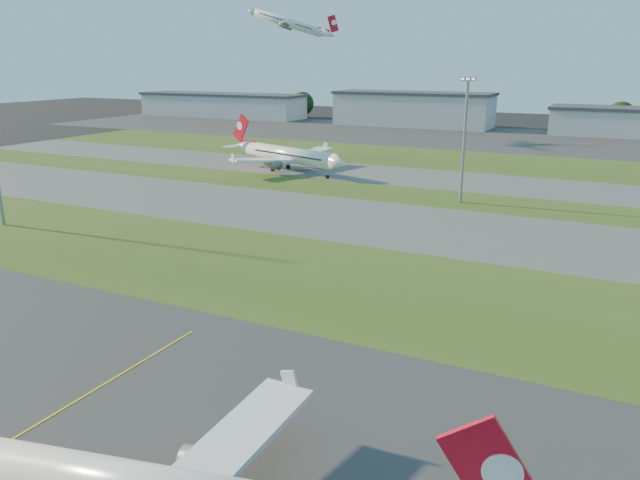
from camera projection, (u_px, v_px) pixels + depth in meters
The scene contains 15 objects.
grass_strip_a at pixel (259, 268), 90.38m from camera, with size 300.00×34.00×0.01m, color #334B19.
taxiway_a at pixel (352, 218), 118.71m from camera, with size 300.00×32.00×0.01m, color #515154.
grass_strip_b at pixel (397, 194), 140.16m from camera, with size 300.00×18.00×0.01m, color #334B19.
taxiway_b at pixel (426, 178), 159.04m from camera, with size 300.00×26.00×0.01m, color #515154.
grass_strip_c at pixel (459, 160), 187.37m from camera, with size 300.00×40.00×0.01m, color #334B19.
apron_far at pixel (499, 138), 238.86m from camera, with size 400.00×80.00×0.01m, color #333335.
airliner_taxiing at pixel (289, 155), 166.91m from camera, with size 39.22×33.10×12.69m.
airliner_departing at pixel (289, 23), 242.44m from camera, with size 31.65×26.87×10.44m.
light_mast_centre at pixel (465, 132), 127.86m from camera, with size 3.20×0.70×25.80m.
hangar_far_west at pixel (222, 105), 327.55m from camera, with size 91.80×23.00×12.20m.
hangar_west at pixel (413, 109), 281.88m from camera, with size 71.40×23.00×15.20m.
tree_far_west at pixel (177, 101), 355.85m from camera, with size 11.00×11.00×12.00m.
tree_west at pixel (302, 104), 322.91m from camera, with size 12.10×12.10×13.20m.
tree_mid_west at pixel (474, 113), 281.05m from camera, with size 9.90×9.90×10.80m.
tree_mid_east at pixel (620, 116), 257.49m from camera, with size 11.55×11.55×12.60m.
Camera 1 is at (46.30, -20.60, 29.13)m, focal length 35.00 mm.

